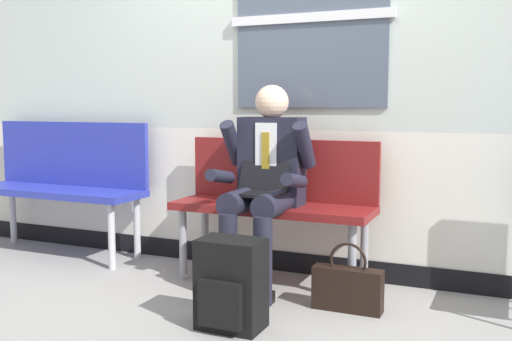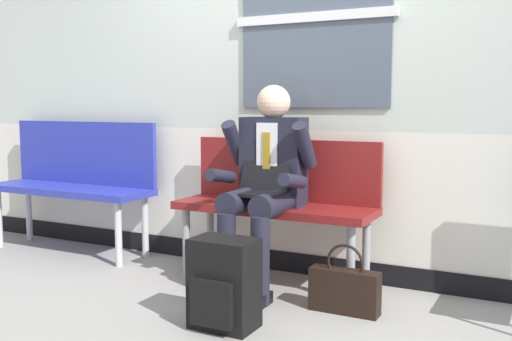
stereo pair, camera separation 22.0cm
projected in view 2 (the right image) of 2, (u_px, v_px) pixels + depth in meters
The scene contains 7 objects.
ground_plane at pixel (253, 291), 3.61m from camera, with size 18.00×18.00×0.00m, color gray.
station_wall at pixel (291, 81), 3.95m from camera, with size 5.70×0.16×2.62m.
bench_with_person at pixel (278, 196), 3.78m from camera, with size 1.29×0.42×0.92m.
bench_empty at pixel (76, 175), 4.58m from camera, with size 1.39×0.42×1.01m.
person_seated at pixel (264, 180), 3.59m from camera, with size 0.57×0.70×1.27m.
backpack at pixel (224, 284), 3.00m from camera, with size 0.33×0.26×0.47m.
handbag at pixel (344, 289), 3.24m from camera, with size 0.39×0.11×0.39m.
Camera 2 is at (1.63, -3.10, 1.15)m, focal length 41.24 mm.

